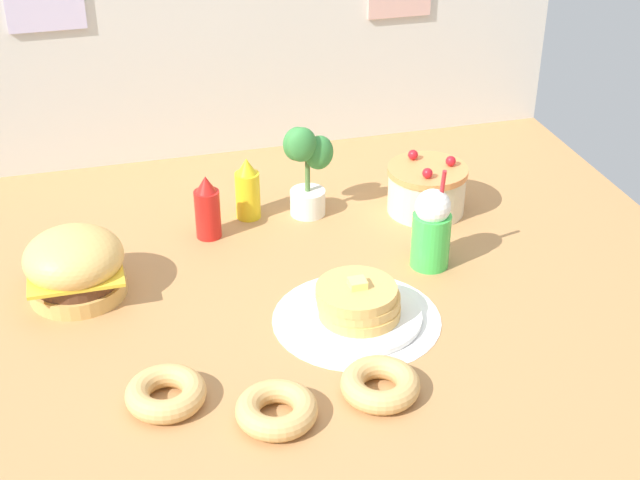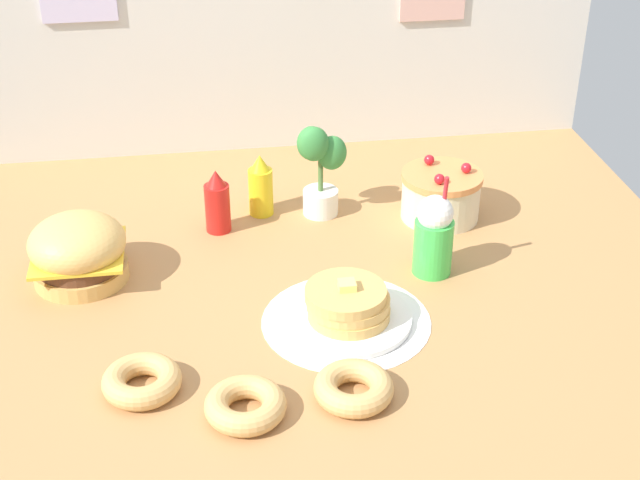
% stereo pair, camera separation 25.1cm
% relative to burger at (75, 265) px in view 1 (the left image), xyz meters
% --- Properties ---
extents(ground_plane, '(2.29, 2.02, 0.02)m').
position_rel_burger_xyz_m(ground_plane, '(0.59, -0.20, -0.10)').
color(ground_plane, '#B27F4C').
extents(doily_mat, '(0.44, 0.44, 0.00)m').
position_rel_burger_xyz_m(doily_mat, '(0.69, -0.31, -0.09)').
color(doily_mat, white).
rests_on(doily_mat, ground_plane).
extents(burger, '(0.26, 0.26, 0.19)m').
position_rel_burger_xyz_m(burger, '(0.00, 0.00, 0.00)').
color(burger, '#DBA859').
rests_on(burger, ground_plane).
extents(pancake_stack, '(0.34, 0.34, 0.12)m').
position_rel_burger_xyz_m(pancake_stack, '(0.69, -0.31, -0.04)').
color(pancake_stack, white).
rests_on(pancake_stack, doily_mat).
extents(layer_cake, '(0.25, 0.25, 0.18)m').
position_rel_burger_xyz_m(layer_cake, '(1.07, 0.20, -0.01)').
color(layer_cake, beige).
rests_on(layer_cake, ground_plane).
extents(ketchup_bottle, '(0.08, 0.08, 0.20)m').
position_rel_burger_xyz_m(ketchup_bottle, '(0.39, 0.22, 0.00)').
color(ketchup_bottle, red).
rests_on(ketchup_bottle, ground_plane).
extents(mustard_bottle, '(0.08, 0.08, 0.20)m').
position_rel_burger_xyz_m(mustard_bottle, '(0.53, 0.30, 0.00)').
color(mustard_bottle, yellow).
rests_on(mustard_bottle, ground_plane).
extents(cream_soda_cup, '(0.11, 0.11, 0.30)m').
position_rel_burger_xyz_m(cream_soda_cup, '(0.97, -0.11, 0.03)').
color(cream_soda_cup, green).
rests_on(cream_soda_cup, ground_plane).
extents(donut_pink_glaze, '(0.18, 0.18, 0.06)m').
position_rel_burger_xyz_m(donut_pink_glaze, '(0.17, -0.51, -0.06)').
color(donut_pink_glaze, tan).
rests_on(donut_pink_glaze, ground_plane).
extents(donut_chocolate, '(0.18, 0.18, 0.06)m').
position_rel_burger_xyz_m(donut_chocolate, '(0.40, -0.63, -0.06)').
color(donut_chocolate, tan).
rests_on(donut_chocolate, ground_plane).
extents(donut_vanilla, '(0.18, 0.18, 0.06)m').
position_rel_burger_xyz_m(donut_vanilla, '(0.65, -0.61, -0.06)').
color(donut_vanilla, tan).
rests_on(donut_vanilla, ground_plane).
extents(potted_plant, '(0.15, 0.11, 0.30)m').
position_rel_burger_xyz_m(potted_plant, '(0.71, 0.27, 0.07)').
color(potted_plant, white).
rests_on(potted_plant, ground_plane).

